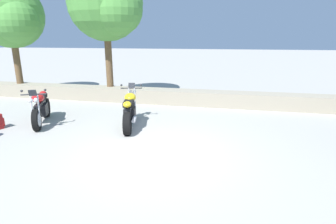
# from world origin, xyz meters

# --- Properties ---
(ground_plane) EXTENTS (120.00, 120.00, 0.00)m
(ground_plane) POSITION_xyz_m (0.00, 0.00, 0.00)
(ground_plane) COLOR #A3A099
(stone_wall) EXTENTS (36.00, 0.80, 0.55)m
(stone_wall) POSITION_xyz_m (0.00, 4.80, 0.28)
(stone_wall) COLOR gray
(stone_wall) RESTS_ON ground
(motorcycle_red_near_left) EXTENTS (1.14, 1.91, 1.18)m
(motorcycle_red_near_left) POSITION_xyz_m (-3.90, 1.40, 0.49)
(motorcycle_red_near_left) COLOR black
(motorcycle_red_near_left) RESTS_ON ground
(motorcycle_yellow_centre) EXTENTS (0.85, 2.04, 1.18)m
(motorcycle_yellow_centre) POSITION_xyz_m (-1.15, 1.73, 0.49)
(motorcycle_yellow_centre) COLOR black
(motorcycle_yellow_centre) RESTS_ON ground
(leafy_tree_far_left) EXTENTS (2.89, 2.75, 4.30)m
(leafy_tree_far_left) POSITION_xyz_m (-7.43, 4.78, 3.40)
(leafy_tree_far_left) COLOR brown
(leafy_tree_far_left) RESTS_ON stone_wall
(leafy_tree_mid_left) EXTENTS (3.09, 2.94, 4.78)m
(leafy_tree_mid_left) POSITION_xyz_m (-3.10, 4.92, 3.78)
(leafy_tree_mid_left) COLOR brown
(leafy_tree_mid_left) RESTS_ON stone_wall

